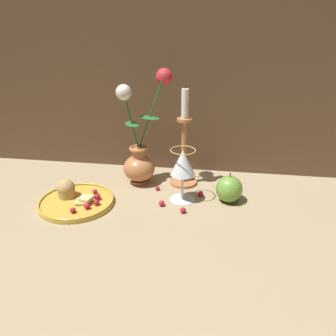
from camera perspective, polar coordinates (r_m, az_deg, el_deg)
name	(u,v)px	position (r m, az deg, el deg)	size (l,w,h in m)	color
ground_plane	(153,202)	(1.02, -2.61, -5.96)	(2.40, 2.40, 0.00)	#9E8966
vase	(140,152)	(1.10, -4.88, 2.75)	(0.18, 0.11, 0.38)	#B77042
plate_with_pastries	(75,199)	(1.04, -15.94, -5.17)	(0.23, 0.23, 0.07)	gold
wine_glass	(183,165)	(0.98, 2.59, 0.56)	(0.08, 0.08, 0.17)	silver
candlestick	(184,151)	(1.08, 2.79, 2.98)	(0.09, 0.09, 0.33)	#B77042
apple_beside_vase	(229,189)	(1.02, 10.59, -3.60)	(0.08, 0.08, 0.09)	#669938
berry_near_plate	(200,194)	(1.05, 5.68, -4.47)	(0.02, 0.02, 0.02)	#AD192D
berry_front_center	(162,203)	(0.99, -1.11, -6.18)	(0.02, 0.02, 0.02)	#AD192D
berry_by_glass_stem	(157,188)	(1.08, -1.85, -3.54)	(0.01, 0.01, 0.01)	#AD192D
berry_under_candlestick	(183,210)	(0.96, 2.63, -7.37)	(0.02, 0.02, 0.02)	#AD192D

